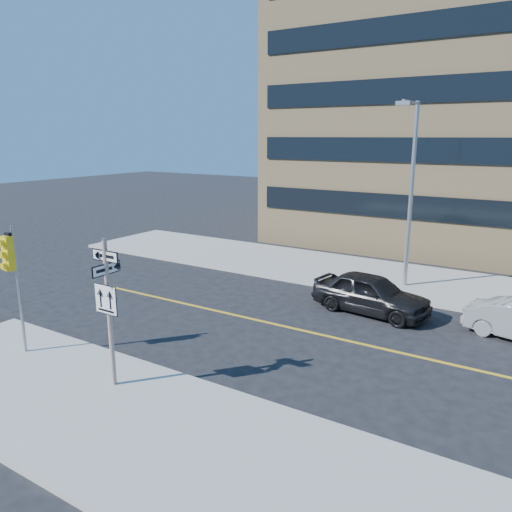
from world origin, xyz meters
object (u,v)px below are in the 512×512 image
Objects in this scene: sign_pole at (108,305)px; streetlight_a at (410,183)px; parked_car_a at (371,293)px; traffic_signal at (11,264)px.

streetlight_a is (4.00, 13.27, 2.32)m from sign_pole.
streetlight_a is (0.21, 3.69, 3.97)m from parked_car_a.
streetlight_a is (8.00, 13.42, 1.73)m from traffic_signal.
parked_car_a is at bearing 51.31° from traffic_signal.
sign_pole is 0.88× the size of parked_car_a.
streetlight_a reaches higher than traffic_signal.
traffic_signal is 12.66m from parked_car_a.
sign_pole is 10.44m from parked_car_a.
streetlight_a reaches higher than parked_car_a.
sign_pole reaches higher than parked_car_a.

